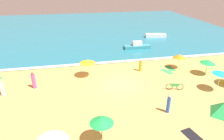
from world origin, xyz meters
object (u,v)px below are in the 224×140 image
object	(u,v)px
beach_umbrella_7	(88,61)
beachgoer_2	(2,89)
beach_umbrella_6	(221,73)
parked_bicycle	(175,86)
beach_umbrella_4	(102,120)
small_boat_1	(137,46)
beachgoer_5	(34,81)
beach_umbrella_1	(179,56)
beach_tent	(224,108)
beach_umbrella_5	(208,62)
small_boat_0	(156,36)
beach_umbrella_2	(53,137)
beachgoer_0	(168,104)
beachgoer_3	(140,66)

from	to	relation	value
beach_umbrella_7	beachgoer_2	xyz separation A→B (m)	(-8.61, -2.51, -1.19)
beach_umbrella_6	parked_bicycle	bearing A→B (deg)	165.77
beach_umbrella_4	small_boat_1	bearing A→B (deg)	65.68
beach_umbrella_4	beach_umbrella_7	size ratio (longest dim) A/B	1.02
beachgoer_2	beachgoer_5	world-z (taller)	beachgoer_5
beach_umbrella_1	beach_umbrella_6	world-z (taller)	beach_umbrella_6
beachgoer_5	beach_tent	bearing A→B (deg)	-25.73
beach_umbrella_6	parked_bicycle	size ratio (longest dim) A/B	1.29
beach_umbrella_1	beach_umbrella_5	xyz separation A→B (m)	(2.37, -2.36, 0.02)
beachgoer_2	beachgoer_5	distance (m)	2.98
beach_umbrella_1	beach_umbrella_7	distance (m)	11.53
beachgoer_2	small_boat_0	xyz separation A→B (m)	(23.04, 17.02, -0.32)
beach_umbrella_2	beach_umbrella_6	size ratio (longest dim) A/B	1.22
beach_umbrella_1	small_boat_0	bearing A→B (deg)	78.52
beach_umbrella_2	parked_bicycle	distance (m)	13.35
beach_umbrella_1	beach_umbrella_5	size ratio (longest dim) A/B	0.76
beach_umbrella_1	parked_bicycle	distance (m)	5.95
beach_umbrella_2	beachgoer_0	world-z (taller)	beach_umbrella_2
beachgoer_0	small_boat_0	xyz separation A→B (m)	(8.32, 22.71, -0.39)
beach_umbrella_6	beach_tent	bearing A→B (deg)	-121.00
beach_umbrella_5	beach_umbrella_7	world-z (taller)	beach_umbrella_7
small_boat_0	beach_umbrella_7	bearing A→B (deg)	-134.84
beach_umbrella_7	beachgoer_3	bearing A→B (deg)	3.32
parked_bicycle	small_boat_1	xyz separation A→B (m)	(0.27, 13.50, 0.10)
beach_umbrella_7	parked_bicycle	size ratio (longest dim) A/B	1.22
beach_tent	beachgoer_5	xyz separation A→B (m)	(-16.36, 7.88, 0.21)
parked_bicycle	beachgoer_0	xyz separation A→B (m)	(-2.39, -3.43, 0.44)
beach_umbrella_6	small_boat_1	world-z (taller)	beach_umbrella_6
beach_umbrella_1	beach_umbrella_6	bearing A→B (deg)	-78.90
beach_umbrella_2	beach_umbrella_7	size ratio (longest dim) A/B	1.29
beachgoer_5	beachgoer_0	bearing A→B (deg)	-29.23
beachgoer_0	beachgoer_3	distance (m)	8.58
beach_umbrella_2	beach_umbrella_5	bearing A→B (deg)	28.14
beachgoer_0	beachgoer_2	distance (m)	15.79
beach_umbrella_7	beachgoer_3	distance (m)	6.64
beachgoer_2	small_boat_1	xyz separation A→B (m)	(17.38, 11.24, -0.27)
beach_umbrella_6	beachgoer_3	xyz separation A→B (m)	(-6.19, 6.21, -1.35)
beach_umbrella_4	beachgoer_3	bearing A→B (deg)	59.44
beachgoer_0	beachgoer_5	bearing A→B (deg)	150.77
beach_umbrella_4	parked_bicycle	distance (m)	10.41
beach_umbrella_1	parked_bicycle	xyz separation A→B (m)	(-3.02, -4.97, -1.29)
beach_umbrella_4	beach_umbrella_5	xyz separation A→B (m)	(13.86, 8.44, -0.28)
beach_umbrella_2	beachgoer_3	xyz separation A→B (m)	(9.60, 11.63, -0.96)
beach_umbrella_1	beach_umbrella_2	bearing A→B (deg)	-141.93
beach_umbrella_1	parked_bicycle	size ratio (longest dim) A/B	1.10
beach_umbrella_4	beachgoer_5	size ratio (longest dim) A/B	1.21
small_boat_0	beach_umbrella_2	bearing A→B (deg)	-124.22
beach_umbrella_5	parked_bicycle	world-z (taller)	beach_umbrella_5
beach_umbrella_6	beachgoer_2	world-z (taller)	beach_umbrella_6
beach_umbrella_6	beach_tent	world-z (taller)	beach_umbrella_6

